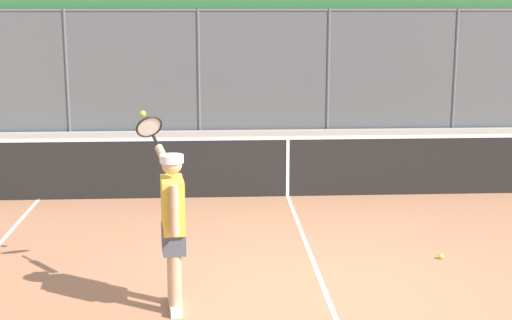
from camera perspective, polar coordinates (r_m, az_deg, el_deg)
name	(u,v)px	position (r m, az deg, el deg)	size (l,w,h in m)	color
ground_plane	(327,296)	(8.00, 5.38, -10.24)	(60.00, 60.00, 0.00)	#B27551
fence_backdrop	(262,60)	(17.85, 0.45, 7.55)	(17.77, 1.37, 3.40)	#565B60
tennis_net	(288,166)	(11.84, 2.41, -0.43)	(10.07, 0.09, 1.07)	#2D2D2D
tennis_player	(172,220)	(7.43, -6.35, -4.56)	(0.58, 1.31, 1.87)	silver
tennis_ball_near_baseline	(441,256)	(9.33, 13.85, -7.08)	(0.07, 0.07, 0.07)	#D6E042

